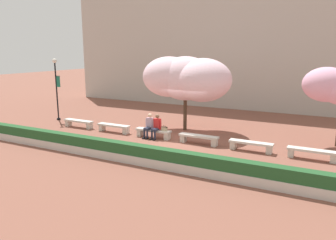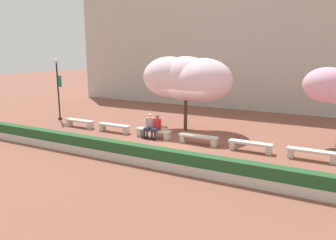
% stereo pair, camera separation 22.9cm
% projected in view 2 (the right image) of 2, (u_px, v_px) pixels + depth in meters
% --- Properties ---
extents(ground_plane, '(100.00, 100.00, 0.00)m').
position_uv_depth(ground_plane, '(175.00, 141.00, 16.82)').
color(ground_plane, brown).
extents(building_facade, '(29.84, 4.00, 9.99)m').
position_uv_depth(building_facade, '(244.00, 45.00, 26.42)').
color(building_facade, '#B7B2A8').
rests_on(building_facade, ground).
extents(stone_bench_west_end, '(2.01, 0.44, 0.45)m').
position_uv_depth(stone_bench_west_end, '(80.00, 122.00, 19.73)').
color(stone_bench_west_end, beige).
rests_on(stone_bench_west_end, ground).
extents(stone_bench_near_west, '(2.01, 0.44, 0.45)m').
position_uv_depth(stone_bench_near_west, '(114.00, 127.00, 18.54)').
color(stone_bench_near_west, beige).
rests_on(stone_bench_near_west, ground).
extents(stone_bench_center, '(2.01, 0.44, 0.45)m').
position_uv_depth(stone_bench_center, '(153.00, 132.00, 17.35)').
color(stone_bench_center, beige).
rests_on(stone_bench_center, ground).
extents(stone_bench_near_east, '(2.01, 0.44, 0.45)m').
position_uv_depth(stone_bench_near_east, '(198.00, 138.00, 16.17)').
color(stone_bench_near_east, beige).
rests_on(stone_bench_near_east, ground).
extents(stone_bench_east_end, '(2.01, 0.44, 0.45)m').
position_uv_depth(stone_bench_east_end, '(250.00, 145.00, 14.98)').
color(stone_bench_east_end, beige).
rests_on(stone_bench_east_end, ground).
extents(stone_bench_far_east, '(2.01, 0.44, 0.45)m').
position_uv_depth(stone_bench_far_east, '(312.00, 153.00, 13.79)').
color(stone_bench_far_east, beige).
rests_on(stone_bench_far_east, ground).
extents(person_seated_left, '(0.51, 0.70, 1.29)m').
position_uv_depth(person_seated_left, '(149.00, 125.00, 17.33)').
color(person_seated_left, black).
rests_on(person_seated_left, ground).
extents(person_seated_right, '(0.51, 0.70, 1.29)m').
position_uv_depth(person_seated_right, '(156.00, 125.00, 17.12)').
color(person_seated_right, black).
rests_on(person_seated_right, ground).
extents(handbag, '(0.30, 0.15, 0.34)m').
position_uv_depth(handbag, '(164.00, 129.00, 16.97)').
color(handbag, tan).
rests_on(handbag, stone_bench_center).
extents(cherry_tree_main, '(5.15, 3.51, 4.23)m').
position_uv_depth(cherry_tree_main, '(188.00, 79.00, 18.44)').
color(cherry_tree_main, '#473323').
rests_on(cherry_tree_main, ground).
extents(lamp_post_with_banner, '(0.54, 0.28, 4.03)m').
position_uv_depth(lamp_post_with_banner, '(58.00, 83.00, 21.43)').
color(lamp_post_with_banner, black).
rests_on(lamp_post_with_banner, ground).
extents(planter_hedge_foreground, '(18.84, 0.50, 0.80)m').
position_uv_depth(planter_hedge_foreground, '(133.00, 154.00, 13.46)').
color(planter_hedge_foreground, beige).
rests_on(planter_hedge_foreground, ground).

